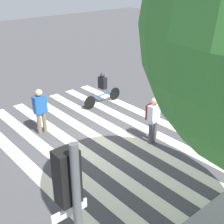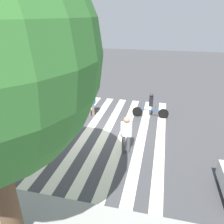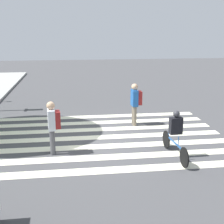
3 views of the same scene
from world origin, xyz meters
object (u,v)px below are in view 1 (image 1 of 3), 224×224
traffic_light (73,214)px  pedestrian_adult_tall_backpack (153,116)px  cyclist_far_lane (103,87)px  pedestrian_adult_yellow_jacket (40,107)px

traffic_light → pedestrian_adult_tall_backpack: (-6.00, -3.89, -1.79)m
cyclist_far_lane → pedestrian_adult_yellow_jacket: bearing=6.4°
traffic_light → pedestrian_adult_yellow_jacket: 8.13m
pedestrian_adult_yellow_jacket → cyclist_far_lane: (-3.60, -0.60, -0.22)m
pedestrian_adult_tall_backpack → cyclist_far_lane: bearing=-108.5°
pedestrian_adult_tall_backpack → traffic_light: bearing=26.1°
pedestrian_adult_yellow_jacket → cyclist_far_lane: bearing=-173.1°
pedestrian_adult_yellow_jacket → cyclist_far_lane: size_ratio=0.82×
traffic_light → cyclist_far_lane: bearing=-131.0°
traffic_light → cyclist_far_lane: traffic_light is taller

